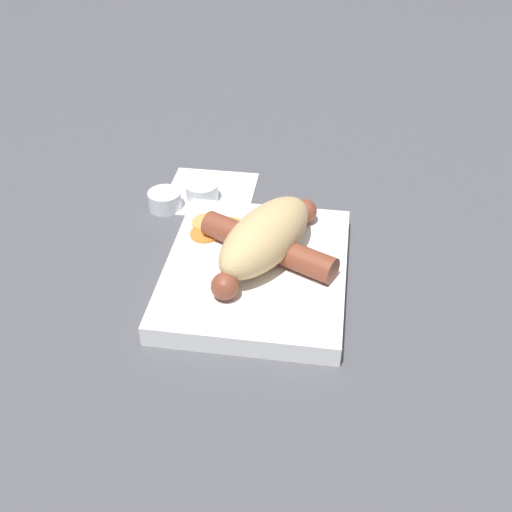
{
  "coord_description": "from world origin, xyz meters",
  "views": [
    {
      "loc": [
        0.53,
        0.08,
        0.45
      ],
      "look_at": [
        0.0,
        0.0,
        0.03
      ],
      "focal_mm": 45.0,
      "sensor_mm": 36.0,
      "label": 1
    }
  ],
  "objects_px": {
    "bread_roll": "(265,236)",
    "condiment_cup_far": "(165,201)",
    "condiment_cup_near": "(202,193)",
    "sausage": "(268,246)",
    "food_tray": "(256,272)"
  },
  "relations": [
    {
      "from": "bread_roll",
      "to": "condiment_cup_far",
      "type": "height_order",
      "value": "bread_roll"
    },
    {
      "from": "condiment_cup_near",
      "to": "condiment_cup_far",
      "type": "distance_m",
      "value": 0.05
    },
    {
      "from": "sausage",
      "to": "condiment_cup_near",
      "type": "bearing_deg",
      "value": -142.89
    },
    {
      "from": "bread_roll",
      "to": "sausage",
      "type": "xyz_separation_m",
      "value": [
        -0.0,
        0.0,
        -0.01
      ]
    },
    {
      "from": "bread_roll",
      "to": "sausage",
      "type": "relative_size",
      "value": 0.92
    },
    {
      "from": "condiment_cup_near",
      "to": "bread_roll",
      "type": "bearing_deg",
      "value": 35.85
    },
    {
      "from": "food_tray",
      "to": "condiment_cup_near",
      "type": "bearing_deg",
      "value": -148.43
    },
    {
      "from": "food_tray",
      "to": "condiment_cup_near",
      "type": "xyz_separation_m",
      "value": [
        -0.15,
        -0.09,
        -0.0
      ]
    },
    {
      "from": "sausage",
      "to": "food_tray",
      "type": "bearing_deg",
      "value": -37.97
    },
    {
      "from": "condiment_cup_near",
      "to": "condiment_cup_far",
      "type": "relative_size",
      "value": 1.0
    },
    {
      "from": "food_tray",
      "to": "sausage",
      "type": "height_order",
      "value": "sausage"
    },
    {
      "from": "sausage",
      "to": "bread_roll",
      "type": "bearing_deg",
      "value": -33.63
    },
    {
      "from": "food_tray",
      "to": "bread_roll",
      "type": "height_order",
      "value": "bread_roll"
    },
    {
      "from": "sausage",
      "to": "condiment_cup_near",
      "type": "xyz_separation_m",
      "value": [
        -0.14,
        -0.1,
        -0.03
      ]
    },
    {
      "from": "food_tray",
      "to": "condiment_cup_far",
      "type": "height_order",
      "value": "same"
    }
  ]
}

